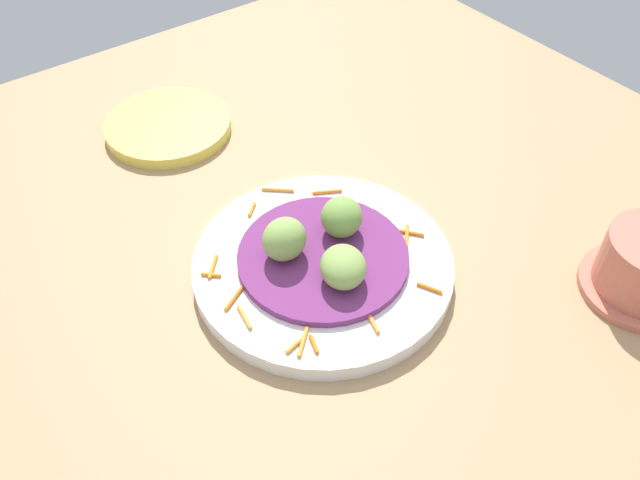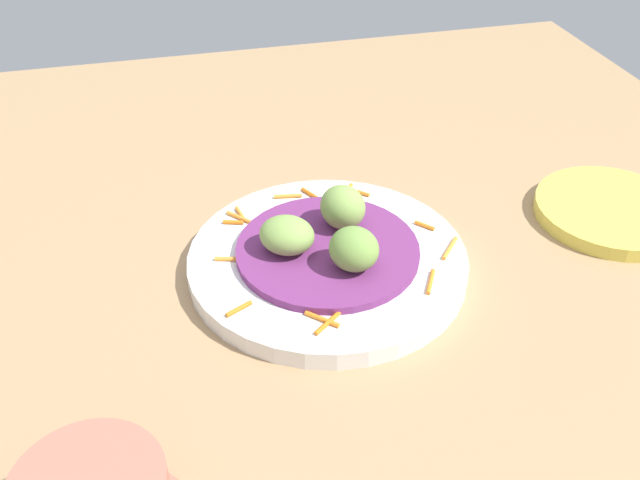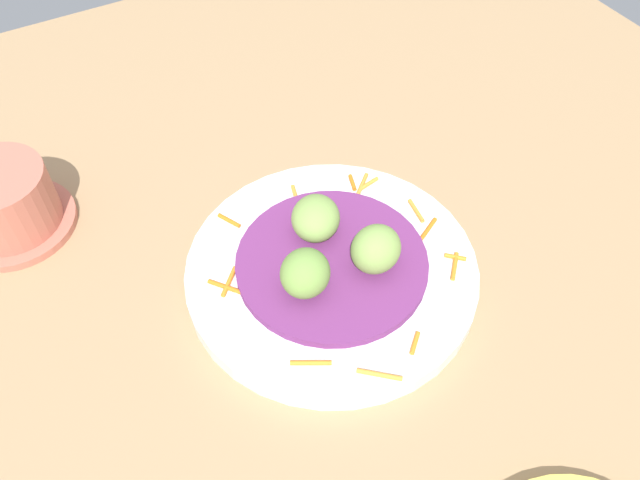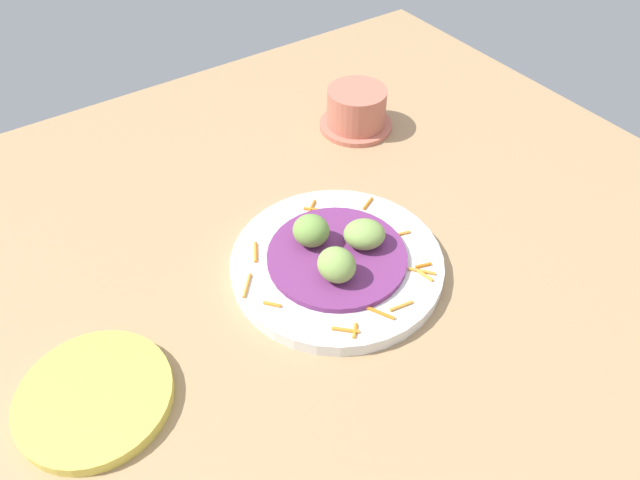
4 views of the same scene
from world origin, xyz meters
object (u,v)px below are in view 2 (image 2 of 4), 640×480
at_px(main_plate, 305,240).
at_px(water_glass, 552,379).
at_px(guac_scoop_left, 326,179).
at_px(guac_scoop_center, 280,252).
at_px(side_plate_small, 67,159).
at_px(terracotta_bowl, 123,45).

xyz_separation_m(main_plate, water_glass, (0.22, 0.13, 0.04)).
xyz_separation_m(main_plate, guac_scoop_left, (-0.04, 0.03, 0.04)).
bearing_deg(guac_scoop_left, guac_scoop_center, -43.23).
bearing_deg(main_plate, guac_scoop_center, -43.23).
bearing_deg(guac_scoop_left, water_glass, 21.31).
bearing_deg(side_plate_small, terracotta_bowl, 152.57).
distance_m(main_plate, water_glass, 0.26).
bearing_deg(main_plate, terracotta_bowl, -160.37).
xyz_separation_m(side_plate_small, terracotta_bowl, (-0.17, 0.09, 0.02)).
distance_m(guac_scoop_left, side_plate_small, 0.29).
relative_size(main_plate, water_glass, 2.70).
bearing_deg(water_glass, main_plate, -148.73).
xyz_separation_m(main_plate, terracotta_bowl, (-0.36, -0.13, 0.01)).
relative_size(guac_scoop_left, side_plate_small, 0.35).
bearing_deg(terracotta_bowl, main_plate, 19.63).
height_order(guac_scoop_center, water_glass, water_glass).
height_order(main_plate, side_plate_small, main_plate).
distance_m(guac_scoop_center, side_plate_small, 0.29).
distance_m(guac_scoop_left, terracotta_bowl, 0.36).
relative_size(main_plate, guac_scoop_center, 4.91).
distance_m(guac_scoop_left, water_glass, 0.27).
bearing_deg(guac_scoop_center, terracotta_bowl, -166.50).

